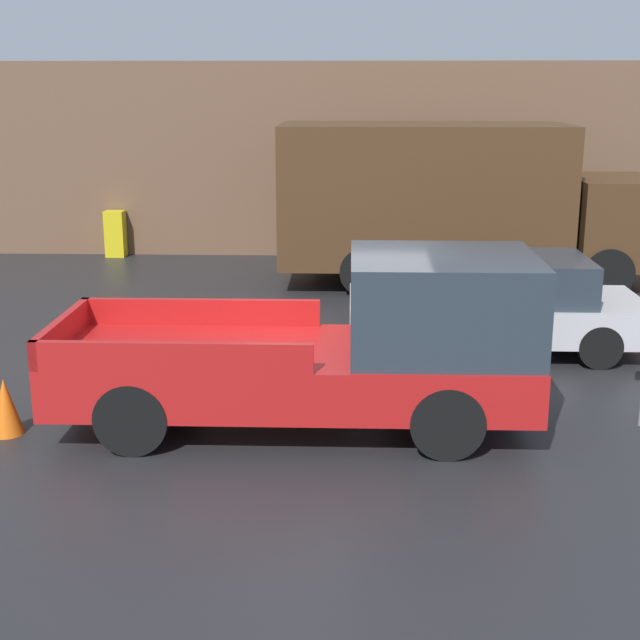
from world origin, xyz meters
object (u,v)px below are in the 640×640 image
(traffic_cone, at_px, (6,406))
(delivery_truck, at_px, (450,199))
(newspaper_box, at_px, (115,234))
(car, at_px, (498,303))
(pickup_truck, at_px, (344,347))

(traffic_cone, bearing_deg, delivery_truck, 54.12)
(newspaper_box, bearing_deg, car, -43.24)
(car, relative_size, delivery_truck, 0.60)
(car, bearing_deg, delivery_truck, 93.28)
(delivery_truck, xyz_separation_m, newspaper_box, (-7.62, 2.68, -1.20))
(car, height_order, traffic_cone, car)
(traffic_cone, bearing_deg, pickup_truck, 5.82)
(pickup_truck, distance_m, car, 4.03)
(newspaper_box, bearing_deg, pickup_truck, -62.60)
(pickup_truck, xyz_separation_m, newspaper_box, (-5.53, 10.68, -0.45))
(car, distance_m, traffic_cone, 7.34)
(newspaper_box, bearing_deg, delivery_truck, -19.38)
(delivery_truck, bearing_deg, car, -86.72)
(newspaper_box, distance_m, traffic_cone, 11.19)
(car, distance_m, newspaper_box, 10.83)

